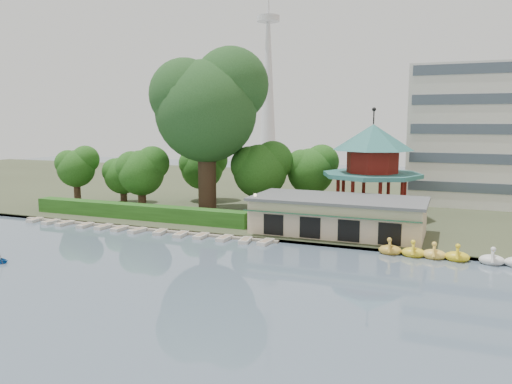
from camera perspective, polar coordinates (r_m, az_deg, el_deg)
The scene contains 13 objects.
ground_plane at distance 39.61m, azimuth -12.64°, elevation -10.51°, with size 220.00×220.00×0.00m, color slate.
shore at distance 86.45m, azimuth 7.13°, elevation -0.09°, with size 220.00×70.00×0.40m, color #424930.
embankment at distance 54.14m, azimuth -2.25°, elevation -5.07°, with size 220.00×0.60×0.30m, color gray.
dock at distance 59.85m, azimuth -12.87°, elevation -4.02°, with size 34.00×1.60×0.24m, color gray.
boathouse at distance 54.98m, azimuth 9.33°, elevation -2.61°, with size 18.60×9.39×3.90m.
pavilion at distance 63.74m, azimuth 13.15°, elevation 3.40°, with size 12.40×12.40×13.50m.
broadcast_tower at distance 183.49m, azimuth 1.40°, elevation 14.90°, with size 8.00×8.00×96.00m.
hedge at distance 63.96m, azimuth -13.45°, elevation -2.18°, with size 30.00×2.00×1.80m, color #265C1B.
lamp_post at distance 54.47m, azimuth -0.10°, elevation -1.56°, with size 0.36×0.36×4.28m.
big_tree at distance 66.39m, azimuth -5.50°, elevation 10.11°, with size 14.64×13.64×21.76m.
small_trees at distance 71.04m, azimuth -5.90°, elevation 2.72°, with size 39.57×16.47×9.42m.
swan_boats at distance 48.87m, azimuth 21.23°, elevation -6.80°, with size 12.96×2.02×1.92m.
moored_rowboats at distance 58.37m, azimuth -13.14°, elevation -4.28°, with size 32.23×2.79×0.36m.
Camera 1 is at (21.47, -30.82, 12.57)m, focal length 35.00 mm.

